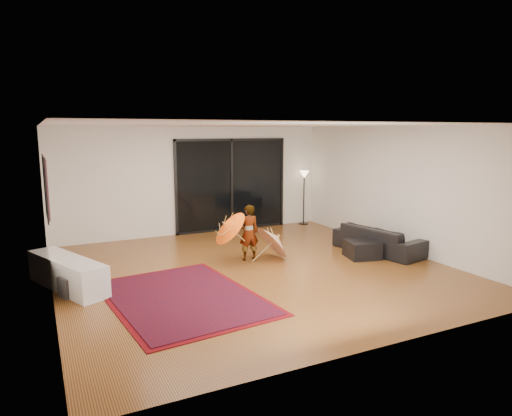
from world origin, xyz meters
TOP-DOWN VIEW (x-y plane):
  - floor at (0.00, 0.00)m, footprint 7.00×7.00m
  - ceiling at (0.00, 0.00)m, footprint 7.00×7.00m
  - wall_back at (0.00, 3.50)m, footprint 7.00×0.00m
  - wall_front at (0.00, -3.50)m, footprint 7.00×0.00m
  - wall_left at (-3.50, 0.00)m, footprint 0.00×7.00m
  - wall_right at (3.50, 0.00)m, footprint 0.00×7.00m
  - sliding_door at (1.00, 3.47)m, footprint 3.06×0.07m
  - painting at (-3.46, 1.00)m, footprint 0.04×1.28m
  - media_console at (-3.25, 0.42)m, footprint 1.16×1.93m
  - speaker at (-3.25, 0.02)m, footprint 0.37×0.37m
  - persian_rug at (-1.66, -0.83)m, footprint 2.45×3.22m
  - sofa at (2.95, -0.04)m, footprint 1.15×2.09m
  - ottoman at (2.37, -0.22)m, footprint 0.75×0.75m
  - floor_lamp at (3.10, 3.25)m, footprint 0.26×0.26m
  - child at (0.18, 0.65)m, footprint 0.43×0.30m
  - parasol_orange at (-0.37, 0.60)m, footprint 0.65×0.78m
  - parasol_white at (0.78, 0.50)m, footprint 0.64×0.81m

SIDE VIEW (x-z plane):
  - floor at x=0.00m, z-range 0.00..0.00m
  - persian_rug at x=-1.66m, z-range 0.00..0.02m
  - speaker at x=-3.25m, z-range 0.00..0.32m
  - ottoman at x=2.37m, z-range 0.00..0.36m
  - media_console at x=-3.25m, z-range 0.00..0.53m
  - sofa at x=2.95m, z-range 0.00..0.58m
  - parasol_white at x=0.78m, z-range 0.04..0.97m
  - child at x=0.18m, z-range 0.00..1.14m
  - parasol_orange at x=-0.37m, z-range 0.31..1.16m
  - floor_lamp at x=3.10m, z-range 0.43..1.94m
  - sliding_door at x=1.00m, z-range 0.00..2.40m
  - wall_back at x=0.00m, z-range -2.15..4.85m
  - wall_front at x=0.00m, z-range -2.15..4.85m
  - wall_left at x=-3.50m, z-range -2.15..4.85m
  - wall_right at x=3.50m, z-range -2.15..4.85m
  - painting at x=-3.46m, z-range 1.11..2.19m
  - ceiling at x=0.00m, z-range 2.70..2.70m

